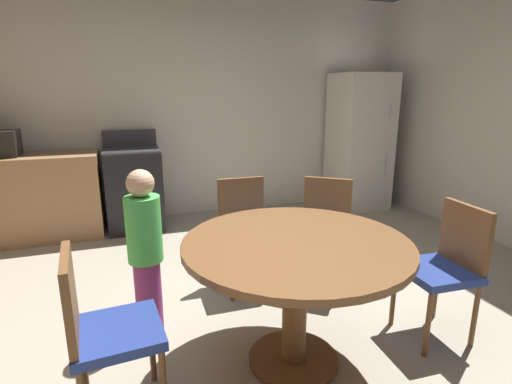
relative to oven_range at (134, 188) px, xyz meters
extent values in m
plane|color=#A89E89|center=(0.67, -2.42, -0.47)|extent=(14.00, 14.00, 0.00)
cube|color=beige|center=(0.67, 0.40, 0.88)|extent=(6.08, 0.12, 2.70)
cube|color=#9E754C|center=(-1.21, 0.00, -0.02)|extent=(1.72, 0.60, 0.90)
cube|color=black|center=(0.00, 0.00, -0.02)|extent=(0.60, 0.60, 0.90)
cube|color=#38383D|center=(0.00, 0.00, 0.44)|extent=(0.60, 0.60, 0.02)
cube|color=#38383D|center=(0.00, 0.28, 0.54)|extent=(0.60, 0.04, 0.18)
cube|color=silver|center=(2.90, -0.05, 0.41)|extent=(0.68, 0.66, 1.76)
cylinder|color=#B2B2B7|center=(3.08, -0.39, 0.81)|extent=(0.02, 0.02, 0.22)
cylinder|color=#B2B2B7|center=(3.08, -0.39, 0.16)|extent=(0.02, 0.02, 0.30)
cylinder|color=brown|center=(0.76, -2.74, -0.45)|extent=(0.52, 0.52, 0.03)
cylinder|color=brown|center=(0.76, -2.74, -0.11)|extent=(0.14, 0.14, 0.72)
cylinder|color=brown|center=(0.76, -2.74, 0.27)|extent=(1.25, 1.25, 0.04)
cylinder|color=brown|center=(1.37, -2.22, -0.25)|extent=(0.03, 0.03, 0.43)
cylinder|color=brown|center=(1.10, -2.01, -0.25)|extent=(0.03, 0.03, 0.43)
cylinder|color=brown|center=(1.58, -1.95, -0.25)|extent=(0.03, 0.03, 0.43)
cylinder|color=brown|center=(1.31, -1.74, -0.25)|extent=(0.03, 0.03, 0.43)
cube|color=navy|center=(1.34, -1.98, -0.02)|extent=(0.56, 0.56, 0.05)
cube|color=brown|center=(1.45, -1.84, 0.19)|extent=(0.32, 0.26, 0.42)
cylinder|color=brown|center=(-0.03, -2.63, -0.25)|extent=(0.03, 0.03, 0.43)
cylinder|color=brown|center=(-0.37, -2.66, -0.25)|extent=(0.03, 0.03, 0.43)
cube|color=navy|center=(-0.19, -2.81, -0.02)|extent=(0.43, 0.43, 0.05)
cube|color=brown|center=(-0.36, -2.83, 0.19)|extent=(0.07, 0.38, 0.42)
cylinder|color=brown|center=(0.95, -1.96, -0.25)|extent=(0.03, 0.03, 0.43)
cylinder|color=brown|center=(0.61, -1.95, -0.25)|extent=(0.03, 0.03, 0.43)
cylinder|color=brown|center=(0.95, -1.62, -0.25)|extent=(0.03, 0.03, 0.43)
cylinder|color=brown|center=(0.61, -1.61, -0.25)|extent=(0.03, 0.03, 0.43)
cube|color=navy|center=(0.78, -1.79, -0.02)|extent=(0.41, 0.41, 0.05)
cube|color=brown|center=(0.78, -1.61, 0.19)|extent=(0.38, 0.04, 0.42)
cylinder|color=brown|center=(1.53, -2.95, -0.25)|extent=(0.03, 0.03, 0.43)
cylinder|color=brown|center=(1.55, -2.61, -0.25)|extent=(0.03, 0.03, 0.43)
cylinder|color=brown|center=(1.87, -2.96, -0.25)|extent=(0.03, 0.03, 0.43)
cylinder|color=brown|center=(1.89, -2.62, -0.25)|extent=(0.03, 0.03, 0.43)
cube|color=navy|center=(1.71, -2.79, -0.02)|extent=(0.42, 0.42, 0.05)
cube|color=brown|center=(1.89, -2.80, 0.19)|extent=(0.06, 0.38, 0.42)
cylinder|color=#8C337A|center=(-0.01, -2.14, -0.22)|extent=(0.17, 0.17, 0.50)
cylinder|color=#4CC656|center=(-0.01, -2.14, 0.24)|extent=(0.31, 0.31, 0.42)
sphere|color=#D6A884|center=(-0.01, -2.14, 0.54)|extent=(0.17, 0.17, 0.17)
camera|label=1|loc=(-0.10, -4.55, 1.09)|focal=27.60mm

